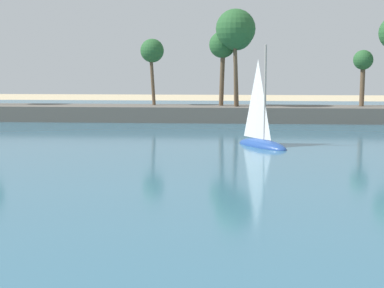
# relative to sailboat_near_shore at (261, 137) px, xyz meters

# --- Properties ---
(sea) EXTENTS (220.00, 99.26, 0.06)m
(sea) POSITION_rel_sailboat_near_shore_xyz_m (-2.67, 11.82, -0.80)
(sea) COLOR #386B84
(sea) RESTS_ON ground
(palm_headland) EXTENTS (95.93, 6.15, 12.61)m
(palm_headland) POSITION_rel_sailboat_near_shore_xyz_m (0.35, 21.46, 2.77)
(palm_headland) COLOR #605B54
(palm_headland) RESTS_ON ground
(sailboat_near_shore) EXTENTS (4.71, 5.89, 8.53)m
(sailboat_near_shore) POSITION_rel_sailboat_near_shore_xyz_m (0.00, 0.00, 0.00)
(sailboat_near_shore) COLOR #234793
(sailboat_near_shore) RESTS_ON sea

